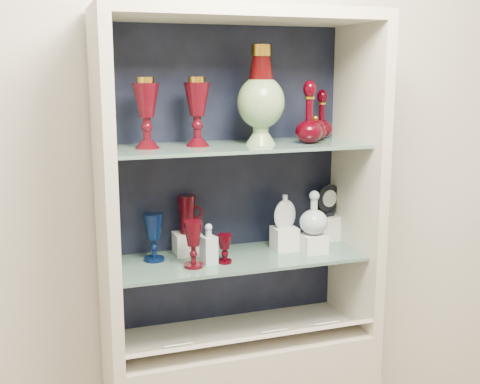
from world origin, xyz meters
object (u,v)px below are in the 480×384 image
object	(u,v)px
pedestal_lamp_left	(146,113)
pedestal_lamp_right	(197,112)
enamel_urn	(261,95)
ruby_goblet_small	(225,249)
ruby_pitcher	(187,214)
flat_flask	(285,211)
ruby_decanter_a	(309,108)
ruby_decanter_b	(322,113)
ruby_goblet_tall	(193,244)
clear_square_bottle	(209,244)
clear_round_decanter	(314,214)
cameo_medallion	(329,200)
cobalt_goblet	(154,237)
lidded_bowl	(315,128)

from	to	relation	value
pedestal_lamp_left	pedestal_lamp_right	xyz separation A→B (m)	(0.18, 0.01, 0.00)
enamel_urn	ruby_goblet_small	xyz separation A→B (m)	(-0.15, -0.04, -0.54)
ruby_goblet_small	ruby_pitcher	xyz separation A→B (m)	(-0.10, 0.16, 0.10)
ruby_pitcher	flat_flask	distance (m)	0.37
ruby_decanter_a	ruby_decanter_b	size ratio (longest dim) A/B	1.27
pedestal_lamp_left	ruby_goblet_tall	bearing A→B (deg)	-28.12
ruby_goblet_small	ruby_decanter_a	bearing A→B (deg)	2.18
enamel_urn	ruby_decanter_b	world-z (taller)	enamel_urn
ruby_pitcher	clear_square_bottle	size ratio (longest dim) A/B	0.98
pedestal_lamp_right	clear_square_bottle	size ratio (longest dim) A/B	1.63
clear_round_decanter	cameo_medallion	size ratio (longest dim) A/B	1.20
pedestal_lamp_right	ruby_decanter_a	distance (m)	0.41
ruby_goblet_tall	pedestal_lamp_left	bearing A→B (deg)	151.88
enamel_urn	ruby_goblet_tall	bearing A→B (deg)	-168.74
enamel_urn	clear_round_decanter	world-z (taller)	enamel_urn
ruby_decanter_b	clear_round_decanter	xyz separation A→B (m)	(-0.09, -0.14, -0.37)
ruby_goblet_tall	cobalt_goblet	bearing A→B (deg)	134.56
ruby_decanter_b	ruby_goblet_tall	xyz separation A→B (m)	(-0.57, -0.17, -0.44)
pedestal_lamp_right	lidded_bowl	bearing A→B (deg)	2.36
pedestal_lamp_left	ruby_decanter_b	xyz separation A→B (m)	(0.71, 0.09, -0.02)
pedestal_lamp_right	cameo_medallion	world-z (taller)	pedestal_lamp_right
lidded_bowl	enamel_urn	bearing A→B (deg)	-169.42
cobalt_goblet	ruby_goblet_small	world-z (taller)	cobalt_goblet
pedestal_lamp_right	ruby_pitcher	bearing A→B (deg)	104.74
pedestal_lamp_left	cobalt_goblet	xyz separation A→B (m)	(0.02, 0.05, -0.45)
clear_round_decanter	cameo_medallion	bearing A→B (deg)	46.59
enamel_urn	clear_round_decanter	xyz separation A→B (m)	(0.21, -0.03, -0.45)
ruby_decanter_a	ruby_decanter_b	bearing A→B (deg)	49.78
pedestal_lamp_right	flat_flask	xyz separation A→B (m)	(0.35, 0.01, -0.38)
pedestal_lamp_left	enamel_urn	distance (m)	0.41
ruby_goblet_small	flat_flask	world-z (taller)	flat_flask
lidded_bowl	flat_flask	world-z (taller)	lidded_bowl
enamel_urn	ruby_pitcher	size ratio (longest dim) A/B	2.42
ruby_pitcher	flat_flask	world-z (taller)	ruby_pitcher
lidded_bowl	ruby_goblet_tall	bearing A→B (deg)	-169.06
ruby_decanter_b	lidded_bowl	xyz separation A→B (m)	(-0.06, -0.07, -0.05)
enamel_urn	ruby_goblet_tall	xyz separation A→B (m)	(-0.27, -0.05, -0.51)
cobalt_goblet	enamel_urn	bearing A→B (deg)	-9.52
clear_square_bottle	lidded_bowl	bearing A→B (deg)	9.86
ruby_decanter_b	ruby_goblet_small	size ratio (longest dim) A/B	1.90
ruby_decanter_b	ruby_goblet_tall	size ratio (longest dim) A/B	1.20
ruby_decanter_b	ruby_goblet_small	bearing A→B (deg)	-160.72
cameo_medallion	ruby_goblet_small	bearing A→B (deg)	-172.48
lidded_bowl	ruby_goblet_small	size ratio (longest dim) A/B	0.93
pedestal_lamp_right	ruby_goblet_tall	distance (m)	0.47
ruby_decanter_a	lidded_bowl	size ratio (longest dim) A/B	2.59
pedestal_lamp_right	clear_square_bottle	world-z (taller)	pedestal_lamp_right
ruby_goblet_small	clear_round_decanter	xyz separation A→B (m)	(0.36, 0.02, 0.10)
ruby_decanter_a	clear_square_bottle	world-z (taller)	ruby_decanter_a
pedestal_lamp_left	ruby_pitcher	world-z (taller)	pedestal_lamp_left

